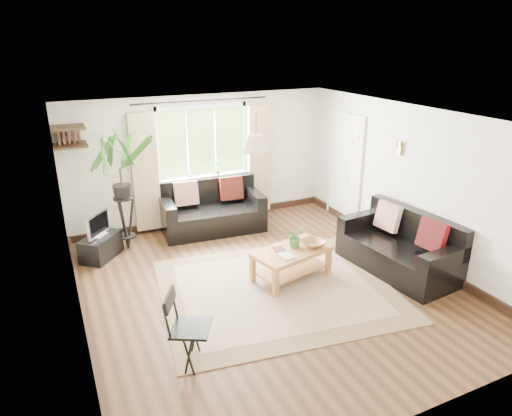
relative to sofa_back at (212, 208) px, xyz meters
name	(u,v)px	position (x,y,z in m)	size (l,w,h in m)	color
floor	(268,285)	(0.02, -2.24, -0.43)	(5.50, 5.50, 0.00)	#301F10
ceiling	(269,118)	(0.02, -2.24, 1.97)	(5.50, 5.50, 0.00)	white
wall_back	(202,160)	(0.02, 0.51, 0.77)	(5.00, 0.02, 2.40)	beige
wall_front	(415,311)	(0.02, -4.99, 0.77)	(5.00, 0.02, 2.40)	beige
wall_left	(71,240)	(-2.48, -2.24, 0.77)	(0.02, 5.50, 2.40)	beige
wall_right	(411,183)	(2.52, -2.24, 0.77)	(0.02, 5.50, 2.40)	beige
rug	(276,289)	(0.08, -2.40, -0.42)	(3.18, 2.72, 0.02)	beige
window	(202,142)	(0.02, 0.47, 1.12)	(2.50, 0.16, 2.16)	white
door	(345,169)	(2.49, -0.54, 0.57)	(0.06, 0.96, 2.06)	silver
corner_shelf	(69,136)	(-2.23, 0.26, 1.46)	(0.50, 0.50, 0.34)	black
pendant_lamp	(256,139)	(0.02, -1.84, 1.62)	(0.36, 0.36, 0.54)	beige
wall_sconce	(398,146)	(2.45, -1.94, 1.31)	(0.12, 0.12, 0.28)	beige
sofa_back	(212,208)	(0.00, 0.00, 0.00)	(1.82, 0.91, 0.86)	black
sofa_right	(399,244)	(2.01, -2.65, 0.00)	(0.90, 1.80, 0.85)	black
coffee_table	(291,264)	(0.43, -2.19, -0.20)	(1.13, 0.62, 0.46)	#965831
table_plant	(295,237)	(0.52, -2.12, 0.19)	(0.28, 0.25, 0.31)	#376628
bowl	(313,243)	(0.77, -2.22, 0.08)	(0.34, 0.34, 0.08)	brown
book_a	(281,257)	(0.17, -2.35, 0.04)	(0.17, 0.23, 0.02)	silver
book_b	(274,250)	(0.18, -2.12, 0.05)	(0.15, 0.21, 0.02)	#502520
tv_stand	(101,247)	(-2.02, -0.30, -0.24)	(0.70, 0.39, 0.38)	black
tv	(98,224)	(-2.02, -0.30, 0.15)	(0.54, 0.18, 0.41)	#A5A5AA
palm_stand	(123,193)	(-1.57, -0.13, 0.56)	(0.77, 0.77, 1.97)	black
folding_chair	(191,329)	(-1.47, -3.38, 0.00)	(0.45, 0.45, 0.86)	black
sill_plant	(218,167)	(0.27, 0.39, 0.64)	(0.14, 0.10, 0.27)	#2D6023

